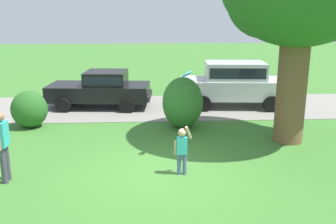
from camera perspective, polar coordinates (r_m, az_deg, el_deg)
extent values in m
plane|color=#3D752D|center=(9.81, -0.87, -9.02)|extent=(80.00, 80.00, 0.00)
cube|color=gray|center=(16.18, -1.77, 0.74)|extent=(28.00, 4.40, 0.02)
cylinder|color=brown|center=(12.19, 18.21, 3.73)|extent=(0.90, 0.90, 3.54)
ellipsoid|color=#286023|center=(14.13, -20.24, 0.37)|extent=(1.26, 1.13, 1.30)
ellipsoid|color=#33702B|center=(13.18, 2.23, 1.41)|extent=(1.42, 1.51, 1.80)
cube|color=black|center=(16.32, -10.35, 3.04)|extent=(4.33, 2.16, 0.64)
cube|color=black|center=(16.15, -9.35, 5.13)|extent=(1.80, 1.75, 0.56)
cube|color=black|center=(16.15, -9.35, 5.13)|extent=(1.67, 1.76, 0.34)
cylinder|color=black|center=(15.84, -15.58, 0.95)|extent=(0.62, 0.27, 0.60)
cylinder|color=black|center=(17.60, -13.84, 2.44)|extent=(0.62, 0.27, 0.60)
cylinder|color=black|center=(15.28, -6.20, 0.92)|extent=(0.62, 0.27, 0.60)
cylinder|color=black|center=(17.10, -5.38, 2.46)|extent=(0.62, 0.27, 0.60)
cube|color=black|center=(16.92, -17.44, 2.46)|extent=(0.26, 1.75, 0.20)
cube|color=black|center=(16.06, -2.82, 2.49)|extent=(0.26, 1.75, 0.20)
cube|color=silver|center=(16.41, 9.99, 3.55)|extent=(4.63, 2.19, 0.80)
cube|color=silver|center=(16.28, 10.11, 6.17)|extent=(2.60, 1.81, 0.72)
cube|color=black|center=(16.28, 10.11, 6.17)|extent=(2.40, 1.82, 0.43)
cylinder|color=black|center=(15.45, 5.28, 1.25)|extent=(0.70, 0.27, 0.68)
cylinder|color=black|center=(17.27, 4.89, 2.73)|extent=(0.70, 0.27, 0.68)
cylinder|color=black|center=(15.88, 15.38, 1.15)|extent=(0.70, 0.27, 0.68)
cylinder|color=black|center=(17.66, 13.98, 2.61)|extent=(0.70, 0.27, 0.68)
cube|color=black|center=(16.27, 1.94, 2.95)|extent=(0.26, 1.75, 0.20)
cube|color=black|center=(16.94, 17.65, 2.73)|extent=(0.26, 1.75, 0.20)
cylinder|color=#4C608C|center=(9.57, 1.68, -7.87)|extent=(0.10, 0.10, 0.55)
cylinder|color=#4C608C|center=(9.58, 2.53, -7.86)|extent=(0.10, 0.10, 0.55)
cube|color=#33B2B2|center=(9.39, 2.13, -5.08)|extent=(0.26, 0.17, 0.44)
sphere|color=tan|center=(9.28, 2.15, -3.11)|extent=(0.20, 0.20, 0.20)
cylinder|color=tan|center=(9.35, 3.11, -3.12)|extent=(0.20, 0.23, 0.39)
cylinder|color=tan|center=(9.40, 1.15, -5.38)|extent=(0.07, 0.07, 0.36)
cylinder|color=#337FDB|center=(10.14, 2.87, 5.72)|extent=(0.30, 0.27, 0.24)
cylinder|color=red|center=(10.14, 2.87, 5.74)|extent=(0.17, 0.15, 0.14)
cylinder|color=#3F3F4C|center=(9.84, -23.59, -7.43)|extent=(0.14, 0.14, 0.90)
cylinder|color=#3F3F4C|center=(10.01, -23.19, -7.01)|extent=(0.14, 0.14, 0.90)
cube|color=#33B2B2|center=(9.68, -23.85, -3.09)|extent=(0.23, 0.36, 0.60)
sphere|color=#A37556|center=(9.57, -24.11, -0.64)|extent=(0.22, 0.22, 0.22)
cylinder|color=#A37556|center=(9.89, -23.36, -2.98)|extent=(0.09, 0.09, 0.55)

